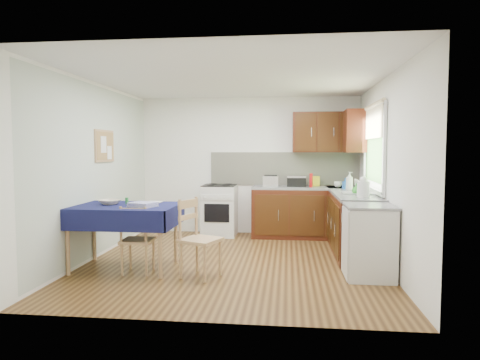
# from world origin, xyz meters

# --- Properties ---
(floor) EXTENTS (4.20, 4.20, 0.00)m
(floor) POSITION_xyz_m (0.00, 0.00, 0.00)
(floor) COLOR #432811
(floor) RESTS_ON ground
(ceiling) EXTENTS (4.00, 4.20, 0.02)m
(ceiling) POSITION_xyz_m (0.00, 0.00, 2.50)
(ceiling) COLOR silver
(ceiling) RESTS_ON wall_back
(wall_back) EXTENTS (4.00, 0.02, 2.50)m
(wall_back) POSITION_xyz_m (0.00, 2.10, 1.25)
(wall_back) COLOR white
(wall_back) RESTS_ON ground
(wall_front) EXTENTS (4.00, 0.02, 2.50)m
(wall_front) POSITION_xyz_m (0.00, -2.10, 1.25)
(wall_front) COLOR white
(wall_front) RESTS_ON ground
(wall_left) EXTENTS (0.02, 4.20, 2.50)m
(wall_left) POSITION_xyz_m (-2.00, 0.00, 1.25)
(wall_left) COLOR silver
(wall_left) RESTS_ON ground
(wall_right) EXTENTS (0.02, 4.20, 2.50)m
(wall_right) POSITION_xyz_m (2.00, 0.00, 1.25)
(wall_right) COLOR white
(wall_right) RESTS_ON ground
(base_cabinets) EXTENTS (1.90, 2.30, 0.86)m
(base_cabinets) POSITION_xyz_m (1.36, 1.26, 0.43)
(base_cabinets) COLOR #341009
(base_cabinets) RESTS_ON ground
(worktop_back) EXTENTS (1.90, 0.60, 0.04)m
(worktop_back) POSITION_xyz_m (1.05, 1.80, 0.88)
(worktop_back) COLOR slate
(worktop_back) RESTS_ON base_cabinets
(worktop_right) EXTENTS (0.60, 1.70, 0.04)m
(worktop_right) POSITION_xyz_m (1.70, 0.65, 0.88)
(worktop_right) COLOR slate
(worktop_right) RESTS_ON base_cabinets
(worktop_corner) EXTENTS (0.60, 0.60, 0.04)m
(worktop_corner) POSITION_xyz_m (1.70, 1.80, 0.88)
(worktop_corner) COLOR slate
(worktop_corner) RESTS_ON base_cabinets
(splashback) EXTENTS (2.70, 0.02, 0.60)m
(splashback) POSITION_xyz_m (0.65, 2.08, 1.20)
(splashback) COLOR beige
(splashback) RESTS_ON wall_back
(upper_cabinets) EXTENTS (1.20, 0.85, 0.70)m
(upper_cabinets) POSITION_xyz_m (1.52, 1.80, 1.85)
(upper_cabinets) COLOR #341009
(upper_cabinets) RESTS_ON wall_back
(stove) EXTENTS (0.60, 0.61, 0.92)m
(stove) POSITION_xyz_m (-0.50, 1.80, 0.46)
(stove) COLOR silver
(stove) RESTS_ON ground
(window) EXTENTS (0.04, 1.48, 1.26)m
(window) POSITION_xyz_m (1.97, 0.70, 1.65)
(window) COLOR #2E5422
(window) RESTS_ON wall_right
(fridge) EXTENTS (0.58, 0.60, 0.89)m
(fridge) POSITION_xyz_m (1.70, -0.55, 0.44)
(fridge) COLOR silver
(fridge) RESTS_ON ground
(corkboard) EXTENTS (0.04, 0.62, 0.47)m
(corkboard) POSITION_xyz_m (-1.97, 0.30, 1.60)
(corkboard) COLOR tan
(corkboard) RESTS_ON wall_left
(dining_table) EXTENTS (1.37, 0.93, 0.83)m
(dining_table) POSITION_xyz_m (-1.38, -0.49, 0.72)
(dining_table) COLOR #101240
(dining_table) RESTS_ON ground
(chair_far) EXTENTS (0.39, 0.39, 0.86)m
(chair_far) POSITION_xyz_m (-1.14, -0.69, 0.45)
(chair_far) COLOR tan
(chair_far) RESTS_ON ground
(chair_near) EXTENTS (0.55, 0.55, 0.95)m
(chair_near) POSITION_xyz_m (-0.37, -0.72, 0.50)
(chair_near) COLOR tan
(chair_near) RESTS_ON ground
(toaster) EXTENTS (0.27, 0.17, 0.21)m
(toaster) POSITION_xyz_m (0.42, 1.71, 0.99)
(toaster) COLOR silver
(toaster) RESTS_ON worktop_back
(sandwich_press) EXTENTS (0.33, 0.28, 0.19)m
(sandwich_press) POSITION_xyz_m (0.87, 1.82, 0.99)
(sandwich_press) COLOR black
(sandwich_press) RESTS_ON worktop_back
(sauce_bottle) EXTENTS (0.05, 0.05, 0.24)m
(sauce_bottle) POSITION_xyz_m (1.12, 1.66, 1.02)
(sauce_bottle) COLOR red
(sauce_bottle) RESTS_ON worktop_back
(yellow_packet) EXTENTS (0.15, 0.13, 0.17)m
(yellow_packet) POSITION_xyz_m (1.22, 1.94, 0.99)
(yellow_packet) COLOR yellow
(yellow_packet) RESTS_ON worktop_back
(dish_rack) EXTENTS (0.45, 0.34, 0.21)m
(dish_rack) POSITION_xyz_m (1.74, 0.60, 0.92)
(dish_rack) COLOR gray
(dish_rack) RESTS_ON worktop_right
(kettle) EXTENTS (0.17, 0.17, 0.28)m
(kettle) POSITION_xyz_m (1.75, 0.20, 1.03)
(kettle) COLOR silver
(kettle) RESTS_ON worktop_right
(cup) EXTENTS (0.16, 0.16, 0.10)m
(cup) POSITION_xyz_m (1.57, 1.67, 0.95)
(cup) COLOR silver
(cup) RESTS_ON worktop_back
(soap_bottle_a) EXTENTS (0.16, 0.16, 0.30)m
(soap_bottle_a) POSITION_xyz_m (1.69, 1.09, 1.05)
(soap_bottle_a) COLOR silver
(soap_bottle_a) RESTS_ON worktop_right
(soap_bottle_b) EXTENTS (0.09, 0.09, 0.18)m
(soap_bottle_b) POSITION_xyz_m (1.66, 1.40, 0.99)
(soap_bottle_b) COLOR blue
(soap_bottle_b) RESTS_ON worktop_right
(soap_bottle_c) EXTENTS (0.18, 0.18, 0.16)m
(soap_bottle_c) POSITION_xyz_m (1.71, 0.51, 0.98)
(soap_bottle_c) COLOR green
(soap_bottle_c) RESTS_ON worktop_right
(plate_bowl) EXTENTS (0.33, 0.33, 0.06)m
(plate_bowl) POSITION_xyz_m (-1.58, -0.45, 0.86)
(plate_bowl) COLOR beige
(plate_bowl) RESTS_ON dining_table
(book) EXTENTS (0.20, 0.26, 0.02)m
(book) POSITION_xyz_m (-1.15, -0.26, 0.84)
(book) COLOR white
(book) RESTS_ON dining_table
(spice_jar) EXTENTS (0.04, 0.04, 0.09)m
(spice_jar) POSITION_xyz_m (-1.38, -0.39, 0.87)
(spice_jar) COLOR #238333
(spice_jar) RESTS_ON dining_table
(tea_towel) EXTENTS (0.37, 0.34, 0.06)m
(tea_towel) POSITION_xyz_m (-1.09, -0.60, 0.86)
(tea_towel) COLOR navy
(tea_towel) RESTS_ON dining_table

